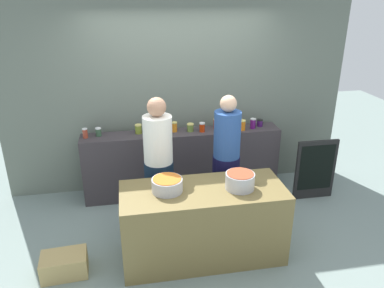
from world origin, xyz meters
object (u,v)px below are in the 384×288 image
preserve_jar_9 (242,125)px  preserve_jar_1 (98,132)px  preserve_jar_0 (85,133)px  cook_with_tongs (159,173)px  preserve_jar_2 (138,129)px  preserve_jar_11 (260,123)px  cooking_pot_left (167,185)px  preserve_jar_7 (216,124)px  preserve_jar_6 (202,127)px  preserve_jar_10 (253,123)px  preserve_jar_3 (152,130)px  preserve_jar_8 (232,125)px  bread_crate (64,265)px  cook_in_cap (226,168)px  preserve_jar_4 (174,127)px  cooking_pot_center (240,181)px  preserve_jar_5 (190,127)px  chalkboard_sign (315,170)px

preserve_jar_9 → preserve_jar_1: bearing=176.5°
preserve_jar_0 → preserve_jar_9: 2.09m
preserve_jar_0 → cook_with_tongs: (0.87, -0.83, -0.24)m
preserve_jar_0 → preserve_jar_2: (0.69, 0.04, -0.00)m
preserve_jar_0 → preserve_jar_11: preserve_jar_0 is taller
preserve_jar_0 → cooking_pot_left: bearing=-56.8°
preserve_jar_0 → cook_with_tongs: 1.22m
preserve_jar_7 → preserve_jar_9: bearing=-18.4°
preserve_jar_6 → preserve_jar_10: size_ratio=0.89×
preserve_jar_2 → preserve_jar_3: (0.18, -0.10, 0.01)m
preserve_jar_3 → preserve_jar_10: 1.39m
preserve_jar_8 → cook_with_tongs: 1.38m
preserve_jar_8 → preserve_jar_6: bearing=-175.1°
preserve_jar_8 → bread_crate: preserve_jar_8 is taller
preserve_jar_9 → cook_with_tongs: bearing=-148.5°
preserve_jar_9 → preserve_jar_11: size_ratio=1.42×
preserve_jar_1 → cook_in_cap: bearing=-29.8°
preserve_jar_9 → preserve_jar_4: bearing=173.7°
cooking_pot_center → bread_crate: cooking_pot_center is taller
preserve_jar_2 → preserve_jar_10: preserve_jar_10 is taller
preserve_jar_0 → preserve_jar_2: preserve_jar_0 is taller
preserve_jar_5 → preserve_jar_8: bearing=-1.0°
preserve_jar_4 → preserve_jar_11: (1.21, 0.00, -0.02)m
preserve_jar_0 → preserve_jar_8: 1.96m
cooking_pot_center → cook_in_cap: cook_in_cap is taller
preserve_jar_9 → preserve_jar_0: bearing=177.9°
cooking_pot_left → cook_in_cap: cook_in_cap is taller
preserve_jar_9 → cook_in_cap: (-0.42, -0.74, -0.25)m
preserve_jar_2 → preserve_jar_11: bearing=-0.6°
preserve_jar_1 → preserve_jar_6: preserve_jar_6 is taller
preserve_jar_3 → cook_with_tongs: size_ratio=0.09×
preserve_jar_1 → cooking_pot_center: size_ratio=0.38×
preserve_jar_3 → preserve_jar_6: preserve_jar_3 is taller
preserve_jar_8 → cook_with_tongs: cook_with_tongs is taller
bread_crate → preserve_jar_3: bearing=53.4°
preserve_jar_10 → preserve_jar_2: bearing=177.1°
cooking_pot_center → cook_with_tongs: cook_with_tongs is taller
preserve_jar_6 → cooking_pot_center: (0.11, -1.40, -0.09)m
cooking_pot_left → chalkboard_sign: size_ratio=0.37×
bread_crate → preserve_jar_10: bearing=30.4°
cooking_pot_center → cook_with_tongs: bearing=141.1°
preserve_jar_4 → preserve_jar_5: 0.22m
preserve_jar_1 → preserve_jar_4: preserve_jar_4 is taller
preserve_jar_5 → bread_crate: preserve_jar_5 is taller
preserve_jar_1 → bread_crate: bearing=-102.9°
preserve_jar_3 → preserve_jar_5: preserve_jar_3 is taller
preserve_jar_2 → preserve_jar_7: preserve_jar_7 is taller
preserve_jar_4 → preserve_jar_5: size_ratio=1.24×
preserve_jar_10 → preserve_jar_11: bearing=27.3°
cooking_pot_center → cook_in_cap: size_ratio=0.18×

